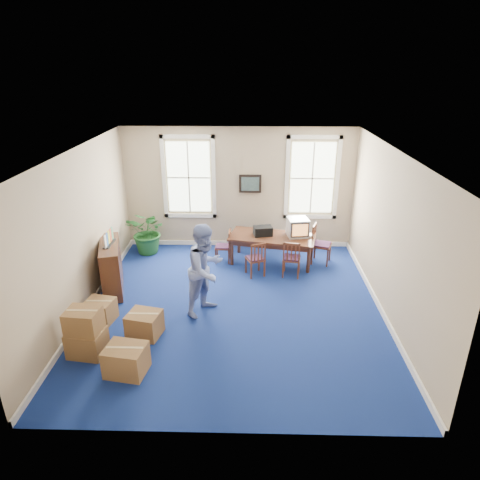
{
  "coord_description": "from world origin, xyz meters",
  "views": [
    {
      "loc": [
        0.31,
        -7.61,
        4.69
      ],
      "look_at": [
        0.1,
        0.6,
        1.25
      ],
      "focal_mm": 32.0,
      "sensor_mm": 36.0,
      "label": 1
    }
  ],
  "objects_px": {
    "chair_near_left": "(255,258)",
    "potted_plant": "(149,232)",
    "conference_table": "(272,249)",
    "man": "(206,269)",
    "cardboard_boxes": "(101,328)",
    "crt_tv": "(298,227)",
    "credenza": "(112,267)"
  },
  "relations": [
    {
      "from": "chair_near_left",
      "to": "potted_plant",
      "type": "xyz_separation_m",
      "value": [
        -2.76,
        1.2,
        0.16
      ]
    },
    {
      "from": "conference_table",
      "to": "credenza",
      "type": "bearing_deg",
      "value": -145.56
    },
    {
      "from": "conference_table",
      "to": "cardboard_boxes",
      "type": "distance_m",
      "value": 4.79
    },
    {
      "from": "chair_near_left",
      "to": "potted_plant",
      "type": "height_order",
      "value": "potted_plant"
    },
    {
      "from": "man",
      "to": "potted_plant",
      "type": "height_order",
      "value": "man"
    },
    {
      "from": "crt_tv",
      "to": "credenza",
      "type": "height_order",
      "value": "crt_tv"
    },
    {
      "from": "credenza",
      "to": "conference_table",
      "type": "bearing_deg",
      "value": 6.65
    },
    {
      "from": "conference_table",
      "to": "chair_near_left",
      "type": "xyz_separation_m",
      "value": [
        -0.43,
        -0.71,
        0.08
      ]
    },
    {
      "from": "man",
      "to": "credenza",
      "type": "relative_size",
      "value": 1.36
    },
    {
      "from": "chair_near_left",
      "to": "potted_plant",
      "type": "relative_size",
      "value": 0.73
    },
    {
      "from": "chair_near_left",
      "to": "credenza",
      "type": "relative_size",
      "value": 0.63
    },
    {
      "from": "potted_plant",
      "to": "credenza",
      "type": "bearing_deg",
      "value": -100.97
    },
    {
      "from": "man",
      "to": "credenza",
      "type": "height_order",
      "value": "man"
    },
    {
      "from": "conference_table",
      "to": "cardboard_boxes",
      "type": "height_order",
      "value": "cardboard_boxes"
    },
    {
      "from": "chair_near_left",
      "to": "credenza",
      "type": "bearing_deg",
      "value": -8.14
    },
    {
      "from": "chair_near_left",
      "to": "conference_table",
      "type": "bearing_deg",
      "value": -142.81
    },
    {
      "from": "man",
      "to": "potted_plant",
      "type": "bearing_deg",
      "value": 67.81
    },
    {
      "from": "man",
      "to": "cardboard_boxes",
      "type": "height_order",
      "value": "man"
    },
    {
      "from": "crt_tv",
      "to": "chair_near_left",
      "type": "relative_size",
      "value": 0.62
    },
    {
      "from": "crt_tv",
      "to": "potted_plant",
      "type": "xyz_separation_m",
      "value": [
        -3.81,
        0.44,
        -0.34
      ]
    },
    {
      "from": "credenza",
      "to": "potted_plant",
      "type": "distance_m",
      "value": 2.0
    },
    {
      "from": "crt_tv",
      "to": "potted_plant",
      "type": "relative_size",
      "value": 0.45
    },
    {
      "from": "conference_table",
      "to": "man",
      "type": "distance_m",
      "value": 2.78
    },
    {
      "from": "cardboard_boxes",
      "to": "credenza",
      "type": "bearing_deg",
      "value": 102.1
    },
    {
      "from": "chair_near_left",
      "to": "potted_plant",
      "type": "bearing_deg",
      "value": -45.29
    },
    {
      "from": "crt_tv",
      "to": "man",
      "type": "bearing_deg",
      "value": -139.22
    },
    {
      "from": "crt_tv",
      "to": "man",
      "type": "xyz_separation_m",
      "value": [
        -2.02,
        -2.37,
        0.0
      ]
    },
    {
      "from": "conference_table",
      "to": "man",
      "type": "xyz_separation_m",
      "value": [
        -1.41,
        -2.32,
        0.58
      ]
    },
    {
      "from": "credenza",
      "to": "cardboard_boxes",
      "type": "height_order",
      "value": "credenza"
    },
    {
      "from": "crt_tv",
      "to": "conference_table",
      "type": "bearing_deg",
      "value": 175.67
    },
    {
      "from": "conference_table",
      "to": "chair_near_left",
      "type": "bearing_deg",
      "value": -108.99
    },
    {
      "from": "crt_tv",
      "to": "cardboard_boxes",
      "type": "relative_size",
      "value": 0.33
    }
  ]
}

